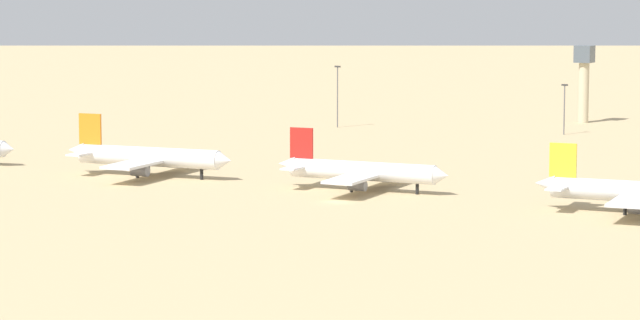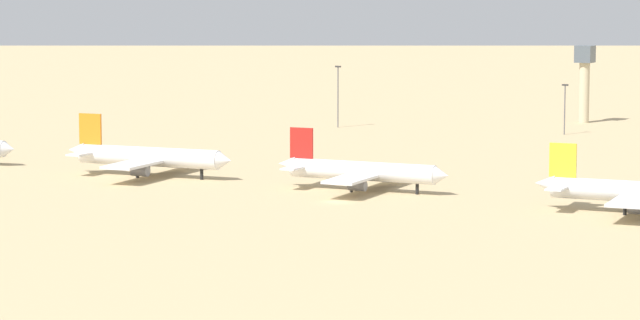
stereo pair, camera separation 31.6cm
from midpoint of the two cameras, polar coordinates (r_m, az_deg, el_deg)
name	(u,v)px [view 2 (the right image)]	position (r m, az deg, el deg)	size (l,w,h in m)	color
ground	(336,202)	(300.88, 0.63, -1.59)	(4000.00, 4000.00, 0.00)	tan
parked_jet_orange_1	(148,157)	(341.05, -6.48, 0.12)	(41.47, 35.14, 13.70)	white
parked_jet_red_2	(361,171)	(316.20, 1.58, -0.42)	(38.60, 32.58, 12.74)	white
parked_jet_yellow_3	(634,192)	(291.56, 11.76, -1.18)	(38.87, 32.88, 12.83)	silver
control_tower	(584,76)	(472.30, 9.94, 3.12)	(5.20, 5.20, 23.74)	#C6B793
light_pole_west	(338,92)	(450.68, 0.70, 2.56)	(1.80, 0.50, 18.41)	#59595E
light_pole_mid	(565,105)	(435.46, 9.22, 2.05)	(1.80, 0.50, 14.40)	#59595E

